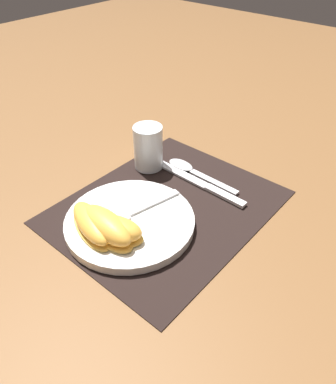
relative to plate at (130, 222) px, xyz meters
name	(u,v)px	position (x,y,z in m)	size (l,w,h in m)	color
ground_plane	(166,207)	(0.08, -0.01, -0.01)	(3.00, 3.00, 0.00)	brown
placemat	(166,206)	(0.08, -0.01, -0.01)	(0.41, 0.34, 0.00)	black
plate	(130,222)	(0.00, 0.00, 0.00)	(0.23, 0.23, 0.02)	white
juice_glass	(148,150)	(0.16, 0.10, 0.03)	(0.06, 0.06, 0.10)	silver
knife	(200,183)	(0.18, -0.02, -0.01)	(0.02, 0.23, 0.01)	silver
spoon	(189,169)	(0.21, 0.03, 0.00)	(0.03, 0.18, 0.01)	silver
fork	(131,213)	(0.01, 0.01, 0.01)	(0.18, 0.06, 0.00)	silver
citrus_wedge_0	(91,224)	(-0.06, 0.03, 0.02)	(0.08, 0.13, 0.04)	#F7C656
citrus_wedge_1	(106,226)	(-0.05, 0.00, 0.03)	(0.07, 0.13, 0.04)	#F7C656
citrus_wedge_2	(113,228)	(-0.05, -0.01, 0.02)	(0.08, 0.11, 0.04)	#F7C656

